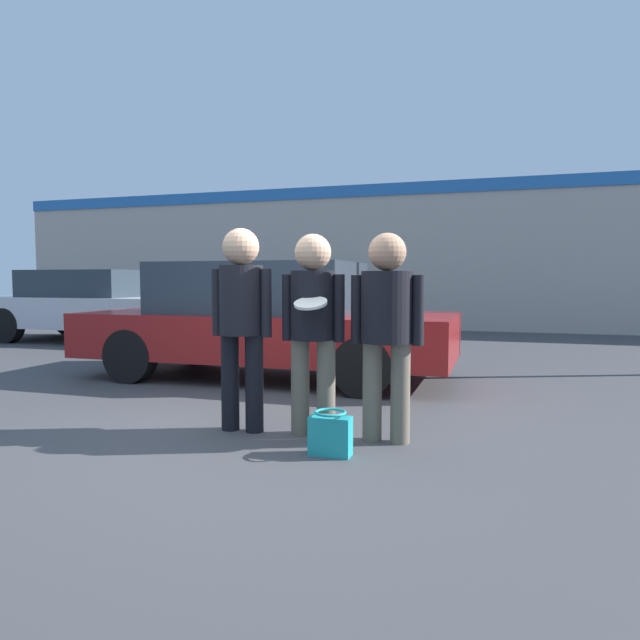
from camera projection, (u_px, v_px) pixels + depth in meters
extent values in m
plane|color=#3F3F42|center=(267.00, 435.00, 4.62)|extent=(56.00, 56.00, 0.00)
cube|color=#B2A89E|center=(426.00, 256.00, 14.15)|extent=(24.00, 0.18, 3.65)
cube|color=#2666B2|center=(426.00, 187.00, 13.93)|extent=(24.00, 0.04, 0.30)
cylinder|color=black|center=(230.00, 382.00, 4.76)|extent=(0.15, 0.15, 0.80)
cylinder|color=black|center=(254.00, 384.00, 4.69)|extent=(0.15, 0.15, 0.80)
cylinder|color=black|center=(241.00, 300.00, 4.68)|extent=(0.36, 0.36, 0.57)
cylinder|color=black|center=(217.00, 302.00, 4.75)|extent=(0.09, 0.09, 0.55)
cylinder|color=black|center=(266.00, 303.00, 4.61)|extent=(0.09, 0.09, 0.55)
sphere|color=tan|center=(241.00, 247.00, 4.65)|extent=(0.30, 0.30, 0.30)
cylinder|color=#665B4C|center=(300.00, 387.00, 4.64)|extent=(0.15, 0.15, 0.78)
cylinder|color=#665B4C|center=(326.00, 388.00, 4.57)|extent=(0.15, 0.15, 0.78)
cylinder|color=black|center=(313.00, 305.00, 4.55)|extent=(0.35, 0.35, 0.55)
cylinder|color=black|center=(288.00, 308.00, 4.62)|extent=(0.09, 0.09, 0.53)
cylinder|color=black|center=(339.00, 308.00, 4.49)|extent=(0.09, 0.09, 0.53)
sphere|color=tan|center=(313.00, 252.00, 4.52)|extent=(0.29, 0.29, 0.29)
cylinder|color=silver|center=(311.00, 303.00, 4.29)|extent=(0.25, 0.25, 0.10)
cylinder|color=#665B4C|center=(372.00, 391.00, 4.44)|extent=(0.15, 0.15, 0.77)
cylinder|color=#665B4C|center=(400.00, 393.00, 4.38)|extent=(0.15, 0.15, 0.77)
cylinder|color=black|center=(387.00, 307.00, 4.36)|extent=(0.40, 0.40, 0.55)
cylinder|color=black|center=(357.00, 309.00, 4.43)|extent=(0.09, 0.09, 0.53)
cylinder|color=black|center=(418.00, 310.00, 4.29)|extent=(0.09, 0.09, 0.53)
sphere|color=tan|center=(387.00, 252.00, 4.33)|extent=(0.29, 0.29, 0.29)
cube|color=maroon|center=(267.00, 334.00, 7.27)|extent=(4.70, 1.83, 0.56)
cube|color=#28333D|center=(260.00, 288.00, 7.25)|extent=(2.44, 1.57, 0.64)
cylinder|color=black|center=(391.00, 349.00, 7.62)|extent=(0.66, 0.22, 0.66)
cylinder|color=black|center=(363.00, 367.00, 6.07)|extent=(0.66, 0.22, 0.66)
cylinder|color=black|center=(198.00, 342.00, 8.50)|extent=(0.66, 0.22, 0.66)
cylinder|color=black|center=(130.00, 356.00, 6.95)|extent=(0.66, 0.22, 0.66)
cube|color=silver|center=(94.00, 311.00, 11.65)|extent=(4.45, 1.90, 0.61)
cube|color=#28333D|center=(90.00, 283.00, 11.64)|extent=(2.32, 1.63, 0.54)
cylinder|color=black|center=(176.00, 322.00, 12.06)|extent=(0.69, 0.22, 0.69)
cylinder|color=black|center=(126.00, 329.00, 10.44)|extent=(0.69, 0.22, 0.69)
cylinder|color=black|center=(69.00, 320.00, 12.89)|extent=(0.69, 0.22, 0.69)
cylinder|color=black|center=(7.00, 325.00, 11.28)|extent=(0.69, 0.22, 0.69)
sphere|color=#387A3D|center=(325.00, 301.00, 14.08)|extent=(1.44, 1.44, 1.44)
cube|color=teal|center=(330.00, 436.00, 4.07)|extent=(0.30, 0.14, 0.28)
torus|color=teal|center=(330.00, 412.00, 4.06)|extent=(0.23, 0.23, 0.02)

